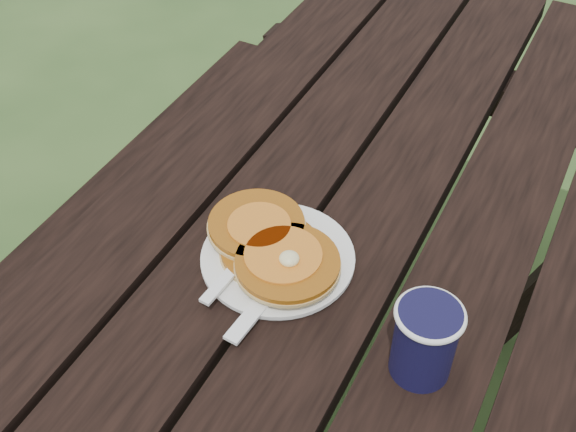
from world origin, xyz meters
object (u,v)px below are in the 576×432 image
at_px(plate, 278,259).
at_px(pancake_stack, 272,246).
at_px(coffee_cup, 425,338).
at_px(picnic_table, 324,431).

height_order(plate, pancake_stack, pancake_stack).
bearing_deg(pancake_stack, coffee_cup, -17.49).
xyz_separation_m(picnic_table, coffee_cup, (0.14, -0.07, 0.44)).
height_order(plate, coffee_cup, coffee_cup).
bearing_deg(picnic_table, plate, -179.16).
bearing_deg(pancake_stack, picnic_table, 0.43).
bearing_deg(plate, picnic_table, 0.84).
relative_size(picnic_table, pancake_stack, 8.86).
bearing_deg(picnic_table, coffee_cup, -27.59).
distance_m(picnic_table, plate, 0.40).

